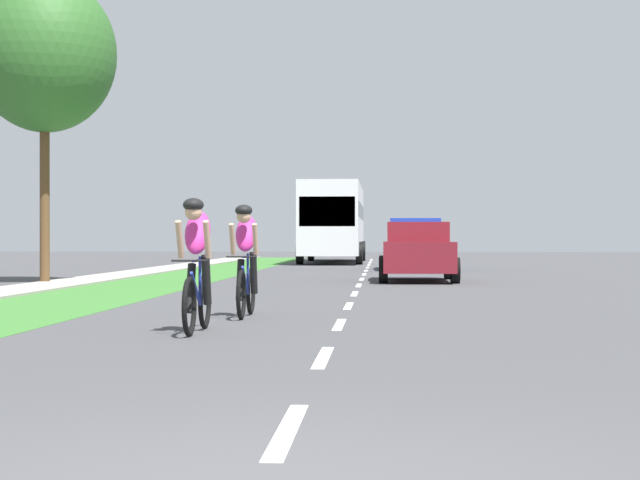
# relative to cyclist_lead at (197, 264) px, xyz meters

# --- Properties ---
(ground_plane) EXTENTS (120.00, 120.00, 0.00)m
(ground_plane) POSITION_rel_cyclist_lead_xyz_m (1.63, 12.19, -0.81)
(ground_plane) COLOR #424244
(grass_verge) EXTENTS (2.64, 70.00, 0.01)m
(grass_verge) POSITION_rel_cyclist_lead_xyz_m (-3.38, 12.19, -0.81)
(grass_verge) COLOR #38722D
(grass_verge) RESTS_ON ground_plane
(sidewalk_concrete) EXTENTS (1.51, 70.00, 0.10)m
(sidewalk_concrete) POSITION_rel_cyclist_lead_xyz_m (-5.46, 12.19, -0.81)
(sidewalk_concrete) COLOR #9E998E
(sidewalk_concrete) RESTS_ON ground_plane
(lane_markings_center) EXTENTS (0.12, 54.07, 0.01)m
(lane_markings_center) POSITION_rel_cyclist_lead_xyz_m (1.63, 16.19, -0.81)
(lane_markings_center) COLOR white
(lane_markings_center) RESTS_ON ground_plane
(cyclist_lead) EXTENTS (0.42, 1.72, 1.58)m
(cyclist_lead) POSITION_rel_cyclist_lead_xyz_m (0.00, 0.00, 0.00)
(cyclist_lead) COLOR black
(cyclist_lead) RESTS_ON ground_plane
(cyclist_trailing) EXTENTS (0.42, 1.72, 1.58)m
(cyclist_trailing) POSITION_rel_cyclist_lead_xyz_m (0.26, 2.48, 0.00)
(cyclist_trailing) COLOR black
(cyclist_trailing) RESTS_ON ground_plane
(sedan_maroon) EXTENTS (1.98, 4.30, 1.52)m
(sedan_maroon) POSITION_rel_cyclist_lead_xyz_m (3.09, 15.07, -0.04)
(sedan_maroon) COLOR maroon
(sedan_maroon) RESTS_ON ground_plane
(suv_blue) EXTENTS (2.15, 4.70, 1.79)m
(suv_blue) POSITION_rel_cyclist_lead_xyz_m (3.32, 24.84, 0.14)
(suv_blue) COLOR #23389E
(suv_blue) RESTS_ON ground_plane
(bus_white) EXTENTS (2.78, 11.60, 3.48)m
(bus_white) POSITION_rel_cyclist_lead_xyz_m (-0.03, 35.68, 1.17)
(bus_white) COLOR silver
(bus_white) RESTS_ON ground_plane
(street_tree_near) EXTENTS (3.50, 3.50, 7.55)m
(street_tree_near) POSITION_rel_cyclist_lead_xyz_m (-6.08, 13.08, 4.80)
(street_tree_near) COLOR brown
(street_tree_near) RESTS_ON ground_plane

